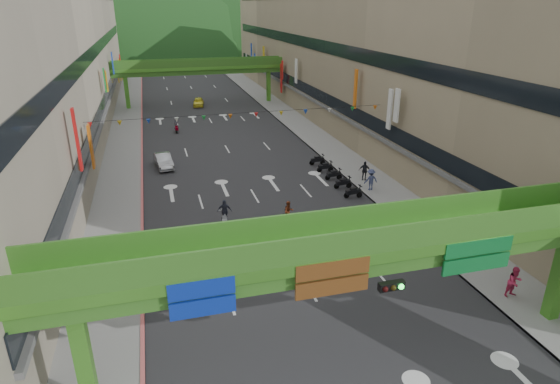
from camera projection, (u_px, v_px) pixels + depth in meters
road_slab at (215, 128)px, 60.60m from camera, size 18.00×140.00×0.02m
sidewalk_left at (126, 133)px, 57.87m from camera, size 4.00×140.00×0.15m
sidewalk_right at (296, 122)px, 63.28m from camera, size 4.00×140.00×0.15m
curb_left at (142, 132)px, 58.33m from camera, size 0.20×140.00×0.18m
curb_right at (282, 123)px, 62.81m from camera, size 0.20×140.00×0.18m
building_row_left at (42, 56)px, 52.39m from camera, size 12.80×95.00×19.00m
building_row_right at (354, 48)px, 61.71m from camera, size 12.80×95.00×19.00m
overpass_near at (384, 263)px, 19.01m from camera, size 28.00×12.27×7.10m
overpass_far at (199, 70)px, 71.97m from camera, size 28.00×2.20×7.10m
hill_left at (123, 52)px, 155.19m from camera, size 168.00×140.00×112.00m
hill_right at (232, 44)px, 182.90m from camera, size 208.00×176.00×128.00m
bunting_string at (243, 116)px, 40.49m from camera, size 26.00×0.36×0.47m
scooter_rider_near at (203, 250)px, 28.70m from camera, size 0.74×1.58×2.04m
scooter_rider_mid at (289, 213)px, 33.64m from camera, size 0.85×1.59×1.90m
scooter_rider_left at (225, 213)px, 33.49m from camera, size 1.07×1.59×2.08m
scooter_rider_far at (176, 125)px, 58.06m from camera, size 0.75×1.60×1.84m
parked_scooter_row at (334, 174)px, 42.57m from camera, size 1.60×9.41×1.08m
car_silver at (164, 161)px, 45.75m from camera, size 1.90×4.24×1.35m
car_yellow at (198, 102)px, 72.98m from camera, size 2.08×4.02×1.31m
pedestrian_red at (514, 284)px, 25.31m from camera, size 0.91×0.73×1.78m
pedestrian_dark at (364, 172)px, 42.13m from camera, size 1.10×0.84×1.74m
pedestrian_blue at (371, 181)px, 39.82m from camera, size 0.89×0.60×1.86m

